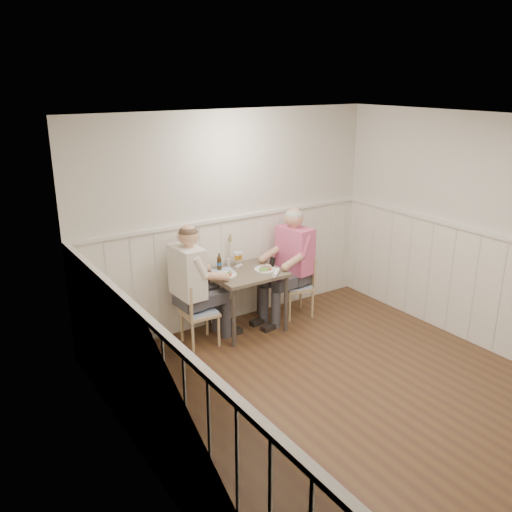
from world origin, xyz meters
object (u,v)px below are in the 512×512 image
at_px(dining_table, 247,280).
at_px(chair_left, 195,310).
at_px(beer_bottle, 219,263).
at_px(grass_vase, 228,251).
at_px(man_in_pink, 292,272).
at_px(chair_right, 299,283).
at_px(diner_cream, 192,294).

relative_size(dining_table, chair_left, 1.05).
relative_size(beer_bottle, grass_vase, 0.48).
xyz_separation_m(dining_table, chair_left, (-0.70, -0.02, -0.21)).
relative_size(man_in_pink, grass_vase, 3.43).
bearing_deg(beer_bottle, dining_table, -43.65).
xyz_separation_m(chair_right, chair_left, (-1.50, -0.02, -0.01)).
relative_size(chair_left, man_in_pink, 0.55).
distance_m(chair_left, diner_cream, 0.19).
height_order(chair_right, diner_cream, diner_cream).
xyz_separation_m(dining_table, chair_right, (0.79, -0.00, -0.21)).
bearing_deg(dining_table, man_in_pink, 1.03).
height_order(diner_cream, grass_vase, diner_cream).
xyz_separation_m(man_in_pink, diner_cream, (-1.39, 0.03, -0.00)).
distance_m(chair_right, beer_bottle, 1.14).
distance_m(man_in_pink, beer_bottle, 0.98).
bearing_deg(beer_bottle, man_in_pink, -13.23).
relative_size(chair_right, diner_cream, 0.56).
bearing_deg(diner_cream, dining_table, -3.76).
distance_m(dining_table, man_in_pink, 0.69).
xyz_separation_m(dining_table, diner_cream, (-0.71, 0.05, -0.04)).
xyz_separation_m(dining_table, man_in_pink, (0.69, 0.01, -0.04)).
xyz_separation_m(chair_left, beer_bottle, (0.46, 0.25, 0.41)).
xyz_separation_m(chair_left, grass_vase, (0.63, 0.32, 0.51)).
distance_m(dining_table, chair_left, 0.73).
xyz_separation_m(beer_bottle, grass_vase, (0.17, 0.08, 0.10)).
relative_size(chair_left, diner_cream, 0.55).
bearing_deg(chair_left, chair_right, 0.66).
distance_m(diner_cream, grass_vase, 0.77).
bearing_deg(dining_table, grass_vase, 102.72).
height_order(dining_table, man_in_pink, man_in_pink).
bearing_deg(chair_right, diner_cream, 178.17).
bearing_deg(grass_vase, diner_cream, -157.96).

